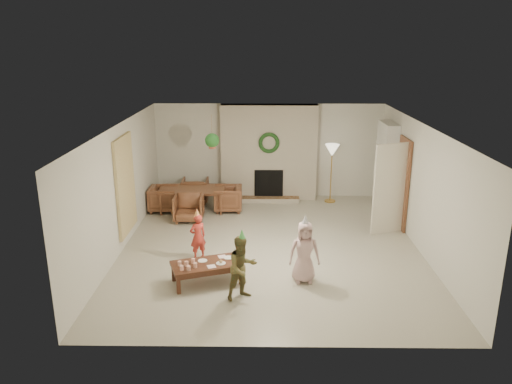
{
  "coord_description": "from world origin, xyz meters",
  "views": [
    {
      "loc": [
        -0.17,
        -9.41,
        4.06
      ],
      "look_at": [
        -0.3,
        0.4,
        1.05
      ],
      "focal_mm": 34.69,
      "sensor_mm": 36.0,
      "label": 1
    }
  ],
  "objects_px": {
    "dining_table": "(192,200)",
    "dining_chair_right": "(228,199)",
    "dining_chair_near": "(189,208)",
    "child_plaid": "(242,268)",
    "child_red": "(198,237)",
    "coffee_table_top": "(207,264)",
    "child_pink": "(304,252)",
    "dining_chair_left": "(164,199)",
    "dining_chair_far": "(195,190)"
  },
  "relations": [
    {
      "from": "dining_chair_right",
      "to": "coffee_table_top",
      "type": "distance_m",
      "value": 3.84
    },
    {
      "from": "child_pink",
      "to": "coffee_table_top",
      "type": "bearing_deg",
      "value": 178.98
    },
    {
      "from": "dining_chair_right",
      "to": "child_plaid",
      "type": "height_order",
      "value": "child_plaid"
    },
    {
      "from": "dining_chair_near",
      "to": "child_pink",
      "type": "relative_size",
      "value": 0.62
    },
    {
      "from": "child_red",
      "to": "child_plaid",
      "type": "xyz_separation_m",
      "value": [
        0.92,
        -1.53,
        0.09
      ]
    },
    {
      "from": "dining_chair_right",
      "to": "coffee_table_top",
      "type": "relative_size",
      "value": 0.57
    },
    {
      "from": "dining_chair_right",
      "to": "child_pink",
      "type": "height_order",
      "value": "child_pink"
    },
    {
      "from": "dining_chair_left",
      "to": "coffee_table_top",
      "type": "height_order",
      "value": "dining_chair_left"
    },
    {
      "from": "coffee_table_top",
      "to": "child_plaid",
      "type": "height_order",
      "value": "child_plaid"
    },
    {
      "from": "dining_chair_right",
      "to": "child_pink",
      "type": "xyz_separation_m",
      "value": [
        1.59,
        -3.76,
        0.24
      ]
    },
    {
      "from": "coffee_table_top",
      "to": "dining_chair_far",
      "type": "bearing_deg",
      "value": 80.57
    },
    {
      "from": "child_plaid",
      "to": "child_pink",
      "type": "relative_size",
      "value": 0.98
    },
    {
      "from": "dining_table",
      "to": "coffee_table_top",
      "type": "distance_m",
      "value": 3.9
    },
    {
      "from": "child_plaid",
      "to": "dining_chair_right",
      "type": "bearing_deg",
      "value": 65.17
    },
    {
      "from": "dining_chair_near",
      "to": "child_plaid",
      "type": "relative_size",
      "value": 0.63
    },
    {
      "from": "dining_table",
      "to": "child_pink",
      "type": "xyz_separation_m",
      "value": [
        2.47,
        -3.74,
        0.27
      ]
    },
    {
      "from": "child_pink",
      "to": "dining_chair_right",
      "type": "bearing_deg",
      "value": 109.34
    },
    {
      "from": "dining_chair_far",
      "to": "child_red",
      "type": "xyz_separation_m",
      "value": [
        0.52,
        -3.53,
        0.14
      ]
    },
    {
      "from": "dining_table",
      "to": "dining_chair_near",
      "type": "bearing_deg",
      "value": -90.0
    },
    {
      "from": "dining_chair_left",
      "to": "child_plaid",
      "type": "xyz_separation_m",
      "value": [
        2.12,
        -4.34,
        0.23
      ]
    },
    {
      "from": "child_pink",
      "to": "dining_chair_left",
      "type": "bearing_deg",
      "value": 126.94
    },
    {
      "from": "coffee_table_top",
      "to": "dining_table",
      "type": "bearing_deg",
      "value": 82.13
    },
    {
      "from": "coffee_table_top",
      "to": "dining_chair_left",
      "type": "bearing_deg",
      "value": 91.96
    },
    {
      "from": "dining_chair_right",
      "to": "child_plaid",
      "type": "bearing_deg",
      "value": 5.62
    },
    {
      "from": "dining_chair_left",
      "to": "dining_chair_right",
      "type": "distance_m",
      "value": 1.59
    },
    {
      "from": "dining_chair_near",
      "to": "child_plaid",
      "type": "height_order",
      "value": "child_plaid"
    },
    {
      "from": "dining_chair_near",
      "to": "dining_chair_left",
      "type": "bearing_deg",
      "value": 135.0
    },
    {
      "from": "dining_chair_left",
      "to": "dining_chair_right",
      "type": "relative_size",
      "value": 1.0
    },
    {
      "from": "child_pink",
      "to": "dining_chair_near",
      "type": "bearing_deg",
      "value": 125.44
    },
    {
      "from": "dining_chair_left",
      "to": "dining_chair_right",
      "type": "height_order",
      "value": "same"
    },
    {
      "from": "dining_chair_far",
      "to": "coffee_table_top",
      "type": "distance_m",
      "value": 4.59
    },
    {
      "from": "dining_table",
      "to": "dining_chair_right",
      "type": "relative_size",
      "value": 2.34
    },
    {
      "from": "dining_table",
      "to": "dining_chair_right",
      "type": "bearing_deg",
      "value": -0.0
    },
    {
      "from": "dining_chair_near",
      "to": "coffee_table_top",
      "type": "bearing_deg",
      "value": -77.61
    },
    {
      "from": "dining_chair_right",
      "to": "coffee_table_top",
      "type": "xyz_separation_m",
      "value": [
        -0.11,
        -3.84,
        0.03
      ]
    },
    {
      "from": "dining_table",
      "to": "dining_chair_left",
      "type": "relative_size",
      "value": 2.34
    },
    {
      "from": "dining_chair_right",
      "to": "coffee_table_top",
      "type": "height_order",
      "value": "dining_chair_right"
    },
    {
      "from": "dining_table",
      "to": "child_pink",
      "type": "relative_size",
      "value": 1.46
    },
    {
      "from": "coffee_table_top",
      "to": "child_pink",
      "type": "distance_m",
      "value": 1.71
    },
    {
      "from": "child_red",
      "to": "coffee_table_top",
      "type": "bearing_deg",
      "value": 73.8
    },
    {
      "from": "dining_chair_left",
      "to": "child_plaid",
      "type": "relative_size",
      "value": 0.63
    },
    {
      "from": "dining_chair_near",
      "to": "dining_chair_far",
      "type": "relative_size",
      "value": 1.0
    },
    {
      "from": "child_pink",
      "to": "child_red",
      "type": "bearing_deg",
      "value": 151.33
    },
    {
      "from": "child_red",
      "to": "child_pink",
      "type": "relative_size",
      "value": 0.82
    },
    {
      "from": "dining_chair_near",
      "to": "child_plaid",
      "type": "distance_m",
      "value": 3.91
    },
    {
      "from": "coffee_table_top",
      "to": "child_pink",
      "type": "xyz_separation_m",
      "value": [
        1.7,
        0.07,
        0.21
      ]
    },
    {
      "from": "dining_table",
      "to": "child_pink",
      "type": "height_order",
      "value": "child_pink"
    },
    {
      "from": "dining_table",
      "to": "child_red",
      "type": "height_order",
      "value": "child_red"
    },
    {
      "from": "dining_chair_far",
      "to": "child_plaid",
      "type": "distance_m",
      "value": 5.26
    },
    {
      "from": "dining_chair_near",
      "to": "dining_table",
      "type": "bearing_deg",
      "value": 90.0
    }
  ]
}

